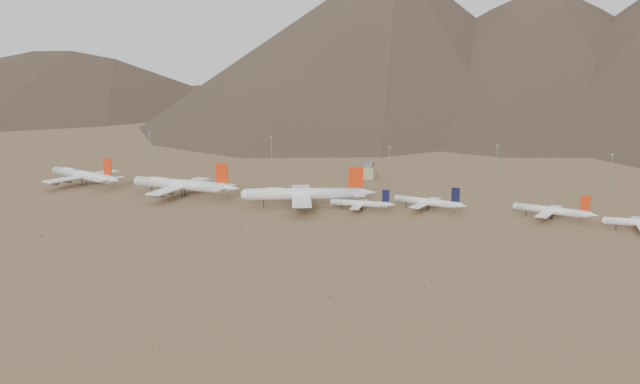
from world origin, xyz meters
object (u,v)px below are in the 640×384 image
(widebody_west, at_px, (83,175))
(control_tower, at_px, (369,171))
(widebody_east, at_px, (304,194))
(narrowbody_a, at_px, (362,203))
(narrowbody_b, at_px, (429,202))
(widebody_centre, at_px, (182,185))

(widebody_west, xyz_separation_m, control_tower, (171.69, 86.95, -1.83))
(widebody_east, height_order, narrowbody_a, widebody_east)
(widebody_west, bearing_deg, widebody_east, 12.92)
(widebody_east, xyz_separation_m, narrowbody_b, (68.75, 16.46, -3.28))
(widebody_west, height_order, narrowbody_b, widebody_west)
(widebody_west, bearing_deg, control_tower, 44.00)
(narrowbody_a, bearing_deg, control_tower, 98.40)
(narrowbody_a, relative_size, control_tower, 3.15)
(widebody_west, xyz_separation_m, widebody_centre, (79.61, -9.54, 0.50))
(widebody_east, relative_size, narrowbody_a, 1.96)
(widebody_centre, height_order, control_tower, widebody_centre)
(widebody_east, distance_m, control_tower, 99.48)
(widebody_west, height_order, widebody_centre, widebody_centre)
(widebody_east, xyz_separation_m, control_tower, (11.21, 98.81, -2.70))
(widebody_centre, xyz_separation_m, control_tower, (92.08, 96.49, -2.33))
(widebody_west, height_order, widebody_east, widebody_east)
(widebody_east, bearing_deg, narrowbody_a, -15.76)
(widebody_east, relative_size, control_tower, 6.17)
(widebody_west, bearing_deg, widebody_centre, 10.31)
(widebody_centre, distance_m, widebody_east, 80.91)
(widebody_centre, height_order, narrowbody_a, widebody_centre)
(widebody_centre, bearing_deg, narrowbody_b, 8.00)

